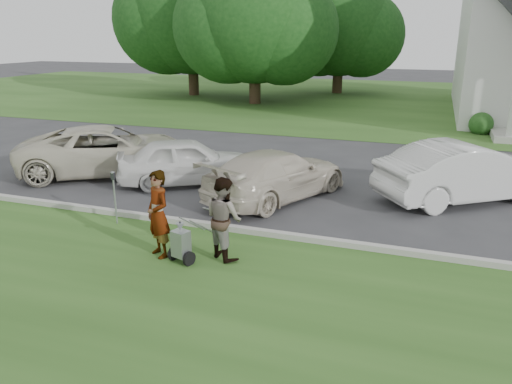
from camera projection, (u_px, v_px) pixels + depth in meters
The scene contains 15 objects.
ground at pixel (259, 245), 11.09m from camera, with size 120.00×120.00×0.00m, color #333335.
grass_strip at pixel (201, 313), 8.40m from camera, with size 80.00×7.00×0.01m, color #294E1B.
church_lawn at pixel (385, 100), 35.32m from camera, with size 80.00×30.00×0.01m, color #294E1B.
curb at pixel (267, 233), 11.56m from camera, with size 80.00×0.18×0.15m, color #9E9E93.
tree_left at pixel (255, 23), 31.83m from camera, with size 10.63×8.40×9.71m.
tree_far at pixel (191, 16), 36.26m from camera, with size 11.64×9.20×10.73m.
tree_back at pixel (340, 30), 37.84m from camera, with size 9.61×7.60×8.89m.
striping_cart at pixel (181, 244), 10.13m from camera, with size 0.71×1.09×0.95m.
person_left at pixel (158, 215), 10.29m from camera, with size 0.68×0.44×1.85m, color #999999.
person_right at pixel (224, 219), 10.25m from camera, with size 0.84×0.66×1.74m, color #999999.
parking_meter_near at pixel (114, 192), 12.09m from camera, with size 0.10×0.09×1.33m.
car_a at pixel (108, 150), 16.54m from camera, with size 2.64×5.72×1.59m, color beige.
car_b at pixel (187, 161), 15.45m from camera, with size 1.71×4.25×1.45m, color white.
car_c at pixel (277, 174), 14.09m from camera, with size 1.94×4.77×1.38m, color beige.
car_d at pixel (466, 172), 13.83m from camera, with size 1.75×5.01×1.65m, color silver.
Camera 1 is at (3.36, -9.64, 4.51)m, focal length 35.00 mm.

